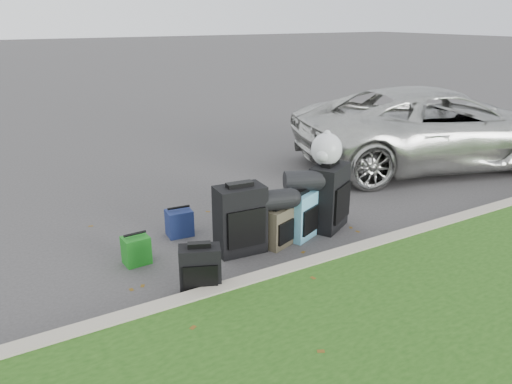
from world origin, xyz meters
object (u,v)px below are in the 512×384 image
suv (437,127)px  suitcase_olive (278,228)px  suitcase_small_black (200,271)px  tote_green (136,250)px  tote_navy (179,223)px  suitcase_large_black_right (329,197)px  suitcase_teal (301,216)px  suitcase_large_black_left (240,220)px

suv → suitcase_olive: bearing=125.4°
suitcase_small_black → tote_green: size_ratio=1.60×
suv → suitcase_olive: (-4.36, -1.43, -0.47)m
tote_navy → suitcase_large_black_right: bearing=-18.1°
suv → tote_navy: (-5.25, -0.53, -0.54)m
suitcase_small_black → suitcase_teal: suitcase_teal is taller
tote_green → suv: bearing=6.8°
suitcase_olive → suitcase_large_black_right: 0.90m
suitcase_large_black_right → tote_navy: bearing=127.9°
suitcase_olive → suitcase_teal: 0.39m
suitcase_large_black_right → tote_green: (-2.46, 0.30, -0.26)m
suitcase_large_black_right → suitcase_teal: bearing=160.5°
tote_navy → suitcase_teal: bearing=-28.1°
suitcase_large_black_left → suitcase_teal: bearing=1.3°
suitcase_small_black → suitcase_teal: 1.73m
suitcase_large_black_left → suitcase_large_black_right: suitcase_large_black_right is taller
suitcase_small_black → suitcase_teal: size_ratio=0.87×
suitcase_olive → tote_navy: bearing=114.3°
tote_green → tote_navy: (0.70, 0.46, 0.01)m
suitcase_large_black_left → suitcase_small_black: bearing=-137.1°
suitcase_small_black → suitcase_large_black_right: 2.22m
suv → suitcase_large_black_right: 3.74m
suitcase_small_black → tote_green: 1.02m
suitcase_large_black_left → suitcase_teal: suitcase_large_black_left is taller
suitcase_small_black → suitcase_large_black_right: size_ratio=0.60×
suv → suitcase_olive: size_ratio=10.66×
suitcase_large_black_right → tote_green: 2.49m
suitcase_teal → suitcase_large_black_left: bearing=152.9°
suitcase_small_black → suitcase_large_black_right: (2.12, 0.65, 0.17)m
suitcase_olive → suitcase_small_black: bearing=-177.9°
suitcase_olive → tote_green: bearing=144.2°
suitcase_large_black_right → tote_green: bearing=144.4°
suitcase_olive → tote_green: suitcase_olive is taller
suv → suitcase_teal: bearing=126.3°
suv → tote_green: suv is taller
suitcase_large_black_right → suitcase_small_black: bearing=168.6°
suitcase_small_black → suv: bearing=42.1°
suitcase_small_black → suitcase_large_black_left: 1.02m
tote_navy → suitcase_small_black: bearing=-98.9°
suv → tote_green: (-5.96, -0.99, -0.55)m
suitcase_large_black_right → suv: bearing=-8.2°
suv → tote_navy: size_ratio=15.32×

